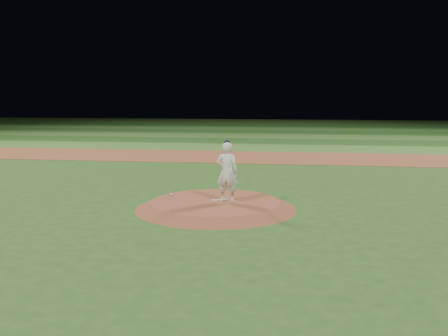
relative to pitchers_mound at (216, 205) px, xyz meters
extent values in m
plane|color=#2A521A|center=(0.00, 0.00, -0.12)|extent=(120.00, 120.00, 0.00)
cube|color=brown|center=(0.00, 14.00, -0.12)|extent=(70.00, 6.00, 0.02)
cube|color=#3C6F28|center=(0.00, 19.50, -0.12)|extent=(70.00, 5.00, 0.02)
cube|color=#1F4A17|center=(0.00, 24.50, -0.12)|extent=(70.00, 5.00, 0.02)
cube|color=#386524|center=(0.00, 29.50, -0.12)|extent=(70.00, 5.00, 0.02)
cube|color=#204A17|center=(0.00, 34.50, -0.12)|extent=(70.00, 5.00, 0.02)
cube|color=#326825|center=(0.00, 39.50, -0.12)|extent=(70.00, 5.00, 0.02)
cube|color=#1C4C18|center=(0.00, 44.50, -0.12)|extent=(70.00, 5.00, 0.02)
cone|color=brown|center=(0.00, 0.00, 0.00)|extent=(5.50, 5.50, 0.25)
cube|color=silver|center=(0.09, 0.18, 0.14)|extent=(0.55, 0.34, 0.03)
ellipsoid|color=white|center=(-1.74, 0.73, 0.16)|extent=(0.12, 0.12, 0.06)
imported|color=white|center=(0.40, -0.07, 1.15)|extent=(0.81, 0.59, 2.05)
ellipsoid|color=black|center=(0.40, -0.07, 2.15)|extent=(0.22, 0.22, 0.15)
camera|label=1|loc=(2.60, -16.45, 3.76)|focal=40.00mm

